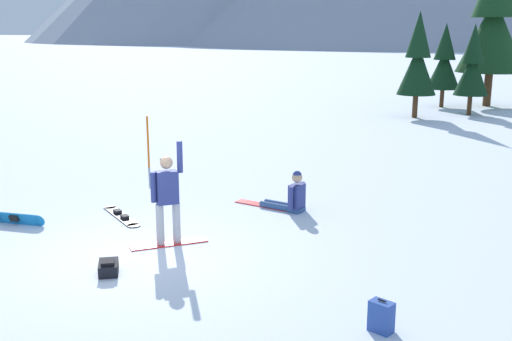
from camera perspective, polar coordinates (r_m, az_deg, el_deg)
The scene contains 12 objects.
ground_plane at distance 11.42m, azimuth -11.29°, elevation -7.87°, with size 800.00×800.00×0.00m, color silver.
snowboarder_foreground at distance 11.62m, azimuth -8.30°, elevation -2.48°, with size 1.27×1.23×2.00m.
snowboarder_midground at distance 13.85m, azimuth 3.21°, elevation -2.47°, with size 1.79×0.76×0.96m.
loose_snowboard_near_left at distance 13.80m, azimuth -12.53°, elevation -4.16°, with size 1.66×1.32×0.09m.
loose_snowboard_far_spare at distance 14.02m, azimuth -22.44°, elevation -4.10°, with size 1.88×0.35×0.26m.
backpack_black at distance 10.66m, azimuth -13.67°, elevation -8.81°, with size 0.51×0.55×0.28m.
backpack_blue at distance 8.69m, azimuth 11.70°, elevation -13.29°, with size 0.37×0.34×0.47m.
trail_marker_pole at distance 18.42m, azimuth -10.09°, elevation 2.67°, with size 0.06×0.06×1.56m, color orange.
pine_tree_young at distance 31.25m, azimuth 19.65°, elevation 9.25°, with size 1.63×1.63×4.35m.
pine_tree_tall at distance 29.54m, azimuth 14.93°, elevation 9.97°, with size 1.80×1.80×4.90m.
pine_tree_slender at distance 35.34m, azimuth 21.38°, elevation 12.93°, with size 3.59×3.59×8.25m.
pine_tree_broad at distance 34.06m, azimuth 17.25°, elevation 9.72°, with size 1.76×1.76×4.40m.
Camera 1 is at (5.99, -8.85, 4.03)m, focal length 42.65 mm.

